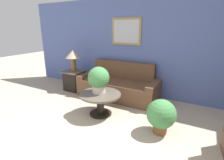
% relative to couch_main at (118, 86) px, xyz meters
% --- Properties ---
extents(wall_back, '(7.91, 0.09, 2.60)m').
position_rel_couch_main_xyz_m(wall_back, '(0.59, 0.48, 1.01)').
color(wall_back, '#5166A8').
rests_on(wall_back, ground_plane).
extents(couch_main, '(2.14, 0.86, 0.93)m').
position_rel_couch_main_xyz_m(couch_main, '(0.00, 0.00, 0.00)').
color(couch_main, brown).
rests_on(couch_main, ground_plane).
extents(coffee_table, '(0.88, 0.88, 0.48)m').
position_rel_couch_main_xyz_m(coffee_table, '(0.11, -1.09, 0.05)').
color(coffee_table, black).
rests_on(coffee_table, ground_plane).
extents(side_table, '(0.58, 0.58, 0.59)m').
position_rel_couch_main_xyz_m(side_table, '(-1.42, -0.14, 0.00)').
color(side_table, black).
rests_on(side_table, ground_plane).
extents(table_lamp, '(0.42, 0.42, 0.61)m').
position_rel_couch_main_xyz_m(table_lamp, '(-1.42, -0.14, 0.73)').
color(table_lamp, brown).
rests_on(table_lamp, side_table).
extents(potted_plant_on_table, '(0.46, 0.46, 0.57)m').
position_rel_couch_main_xyz_m(potted_plant_on_table, '(0.05, -1.05, 0.49)').
color(potted_plant_on_table, beige).
rests_on(potted_plant_on_table, coffee_table).
extents(potted_plant_floor, '(0.52, 0.52, 0.64)m').
position_rel_couch_main_xyz_m(potted_plant_floor, '(1.43, -1.17, 0.06)').
color(potted_plant_floor, brown).
rests_on(potted_plant_floor, ground_plane).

